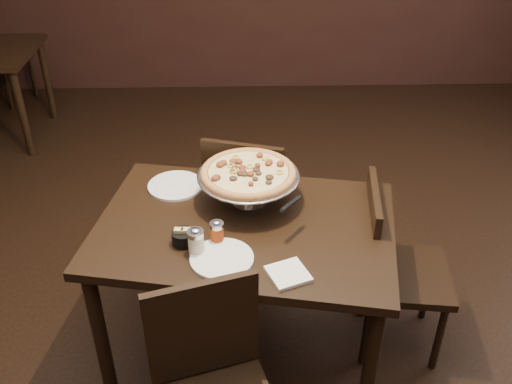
{
  "coord_description": "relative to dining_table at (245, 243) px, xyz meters",
  "views": [
    {
      "loc": [
        0.02,
        -1.86,
        2.25
      ],
      "look_at": [
        0.07,
        0.16,
        0.92
      ],
      "focal_mm": 40.0,
      "sensor_mm": 36.0,
      "label": 1
    }
  ],
  "objects": [
    {
      "name": "pepper_flake_shaker",
      "position": [
        -0.11,
        -0.12,
        0.15
      ],
      "size": [
        0.06,
        0.06,
        0.1
      ],
      "color": "maroon",
      "rests_on": "dining_table"
    },
    {
      "name": "room",
      "position": [
        0.04,
        -0.08,
        0.71
      ],
      "size": [
        6.04,
        7.04,
        2.84
      ],
      "color": "black",
      "rests_on": "ground"
    },
    {
      "name": "parmesan_shaker",
      "position": [
        -0.19,
        -0.19,
        0.16
      ],
      "size": [
        0.07,
        0.07,
        0.12
      ],
      "color": "#F7EBC0",
      "rests_on": "dining_table"
    },
    {
      "name": "packet_caddy",
      "position": [
        -0.25,
        -0.13,
        0.14
      ],
      "size": [
        0.09,
        0.09,
        0.07
      ],
      "rotation": [
        0.0,
        0.0,
        -0.1
      ],
      "color": "black",
      "rests_on": "dining_table"
    },
    {
      "name": "chair_side",
      "position": [
        0.69,
        0.07,
        -0.2
      ],
      "size": [
        0.47,
        0.47,
        0.9
      ],
      "rotation": [
        0.0,
        0.0,
        1.45
      ],
      "color": "black",
      "rests_on": "ground"
    },
    {
      "name": "napkin_stack",
      "position": [
        0.16,
        -0.34,
        0.11
      ],
      "size": [
        0.19,
        0.19,
        0.02
      ],
      "primitive_type": "cube",
      "rotation": [
        0.0,
        0.0,
        0.38
      ],
      "color": "white",
      "rests_on": "dining_table"
    },
    {
      "name": "chair_far",
      "position": [
        0.03,
        0.62,
        -0.19
      ],
      "size": [
        0.53,
        0.53,
        0.91
      ],
      "rotation": [
        0.0,
        0.0,
        2.86
      ],
      "color": "black",
      "rests_on": "ground"
    },
    {
      "name": "plate_near",
      "position": [
        -0.09,
        -0.24,
        0.11
      ],
      "size": [
        0.25,
        0.25,
        0.01
      ],
      "primitive_type": "cylinder",
      "color": "white",
      "rests_on": "dining_table"
    },
    {
      "name": "dining_table",
      "position": [
        0.0,
        0.0,
        0.0
      ],
      "size": [
        1.4,
        1.06,
        0.79
      ],
      "rotation": [
        0.0,
        0.0,
        -0.18
      ],
      "color": "black",
      "rests_on": "ground"
    },
    {
      "name": "serving_spatula",
      "position": [
        0.19,
        -0.07,
        0.25
      ],
      "size": [
        0.17,
        0.17,
        0.02
      ],
      "rotation": [
        0.0,
        0.0,
        -0.66
      ],
      "color": "silver",
      "rests_on": "pizza_stand"
    },
    {
      "name": "plate_left",
      "position": [
        -0.32,
        0.3,
        0.11
      ],
      "size": [
        0.26,
        0.26,
        0.01
      ],
      "primitive_type": "cylinder",
      "color": "white",
      "rests_on": "dining_table"
    },
    {
      "name": "pizza_stand",
      "position": [
        0.02,
        0.17,
        0.26
      ],
      "size": [
        0.46,
        0.46,
        0.19
      ],
      "color": "silver",
      "rests_on": "dining_table"
    }
  ]
}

